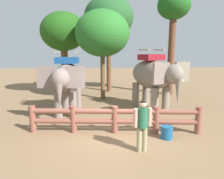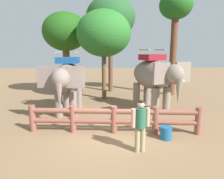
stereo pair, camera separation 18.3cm
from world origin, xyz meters
The scene contains 10 objects.
ground_plane centered at (0.00, 0.00, 0.00)m, with size 60.00×60.00×0.00m, color olive.
log_fence centered at (0.00, 0.26, 0.60)m, with size 6.54×0.83×1.05m.
elephant_near_left centered at (-2.13, 2.87, 1.71)m, with size 2.03×3.55×3.05m.
elephant_center centered at (2.28, 3.33, 1.79)m, with size 2.77×3.79×3.19m.
tourist_woman_in_black centered at (0.73, -1.27, 0.96)m, with size 0.58×0.37×1.66m.
tree_far_left centered at (4.49, 6.96, 5.69)m, with size 2.20×2.20×7.02m.
tree_back_center centered at (-2.98, 7.57, 4.32)m, with size 3.11×3.11×5.72m.
tree_far_right centered at (-0.32, 5.87, 4.13)m, with size 3.38×3.38×5.59m.
tree_deep_back centered at (0.20, 8.41, 5.43)m, with size 3.61×3.61×7.01m.
feed_bucket centered at (1.82, -0.39, 0.23)m, with size 0.41×0.41×0.46m.
Camera 2 is at (-0.41, -7.10, 3.11)m, focal length 32.58 mm.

